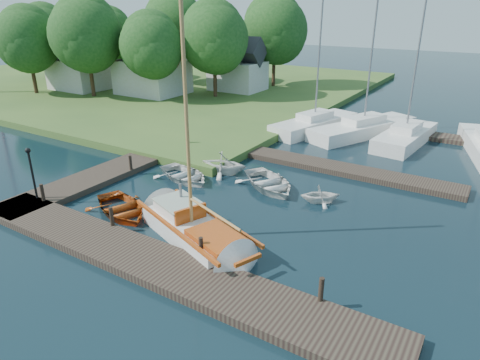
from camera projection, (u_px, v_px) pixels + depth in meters
The scene contains 32 objects.
ground at pixel (240, 204), 19.97m from camera, with size 160.00×160.00×0.00m, color black.
near_dock at pixel (151, 262), 15.21m from camera, with size 18.00×2.20×0.30m, color black.
left_dock at pixel (144, 158), 25.40m from camera, with size 2.20×18.00×0.30m, color black.
far_dock at pixel (331, 167), 24.03m from camera, with size 14.00×1.60×0.30m, color black.
shore at pixel (138, 80), 50.84m from camera, with size 50.00×40.00×0.50m, color #3B5A26.
mooring_post_0 at pixel (42, 192), 19.45m from camera, with size 0.16×0.16×0.80m, color black.
mooring_post_1 at pixel (112, 216), 17.25m from camera, with size 0.16×0.16×0.80m, color black.
mooring_post_2 at pixel (201, 248), 15.05m from camera, with size 0.16×0.16×0.80m, color black.
mooring_post_3 at pixel (321, 289), 12.85m from camera, with size 0.16×0.16×0.80m, color black.
mooring_post_4 at pixel (130, 162), 23.13m from camera, with size 0.16×0.16×0.80m, color black.
mooring_post_5 at pixel (188, 140), 27.05m from camera, with size 0.16×0.16×0.80m, color black.
lamp_post at pixel (31, 166), 19.25m from camera, with size 0.24×0.24×2.44m.
sailboat at pixel (197, 232), 16.76m from camera, with size 7.38×4.37×9.83m.
dinghy at pixel (121, 206), 18.89m from camera, with size 2.62×3.66×0.76m, color #8F3B0C.
tender_a at pixel (184, 173), 22.60m from camera, with size 2.51×3.51×0.73m, color silver.
tender_b at pixel (224, 162), 23.31m from camera, with size 2.20×2.55×1.35m, color silver.
tender_c at pixel (269, 181), 21.52m from camera, with size 2.73×3.82×0.79m, color silver.
tender_d at pixel (321, 193), 19.94m from camera, with size 1.58×1.83×0.96m, color silver.
marina_boat_0 at pixel (315, 123), 31.28m from camera, with size 4.18×8.05×11.66m.
marina_boat_1 at pixel (363, 127), 30.24m from camera, with size 5.68×9.09×11.45m.
marina_boat_2 at pixel (405, 135), 28.33m from camera, with size 2.90×7.18×11.55m.
house_a at pixel (152, 68), 41.18m from camera, with size 6.30×5.00×6.29m.
house_b at pixel (80, 66), 43.60m from camera, with size 5.77×4.50×5.79m.
house_c at pixel (238, 69), 43.09m from camera, with size 5.25×4.00×5.28m.
tree_0 at pixel (28, 40), 40.43m from camera, with size 6.12×6.07×8.28m.
tree_1 at pixel (86, 34), 38.85m from camera, with size 6.70×6.70×9.20m.
tree_2 at pixel (152, 45), 37.80m from camera, with size 5.83×5.75×7.82m.
tree_3 at pixel (214, 38), 38.76m from camera, with size 6.41×6.38×8.74m.
tree_4 at pixel (175, 27), 45.60m from camera, with size 7.01×7.01×9.66m.
tree_5 at pixel (109, 35), 48.31m from camera, with size 6.00×5.94×8.10m.
tree_6 at pixel (44, 33), 48.03m from camera, with size 6.24×6.20×8.46m.
tree_7 at pixel (275, 30), 43.91m from camera, with size 6.83×6.83×9.38m.
Camera 1 is at (9.55, -15.31, 8.64)m, focal length 32.00 mm.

